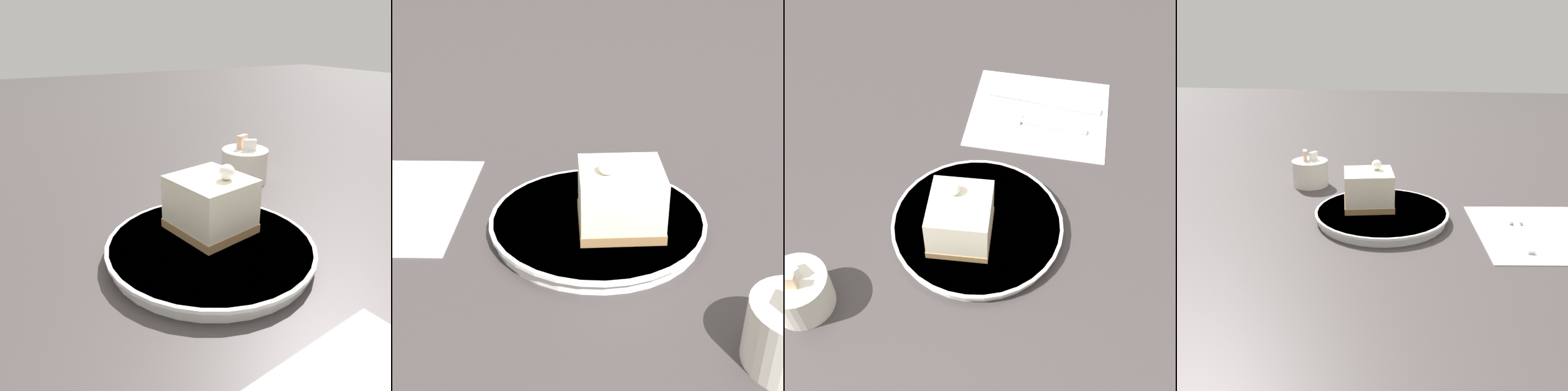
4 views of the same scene
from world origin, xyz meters
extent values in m
plane|color=#383333|center=(0.00, 0.00, 0.00)|extent=(4.00, 4.00, 0.00)
cylinder|color=silver|center=(-0.01, 0.02, 0.01)|extent=(0.22, 0.22, 0.02)
cylinder|color=silver|center=(-0.01, 0.02, 0.01)|extent=(0.23, 0.23, 0.00)
cube|color=#9E7547|center=(-0.04, 0.04, 0.02)|extent=(0.10, 0.10, 0.01)
cube|color=#EFE5C6|center=(-0.04, 0.04, 0.05)|extent=(0.10, 0.09, 0.05)
sphere|color=white|center=(-0.03, 0.05, 0.09)|extent=(0.02, 0.02, 0.02)
cube|color=#B2B2B7|center=(0.22, -0.03, 0.01)|extent=(0.01, 0.11, 0.00)
camera|label=1|loc=(0.31, -0.17, 0.23)|focal=35.00mm
camera|label=2|loc=(-0.08, 0.52, 0.32)|focal=50.00mm
camera|label=3|loc=(-0.44, -0.12, 0.61)|focal=50.00mm
camera|label=4|loc=(0.07, -0.68, 0.30)|focal=40.00mm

